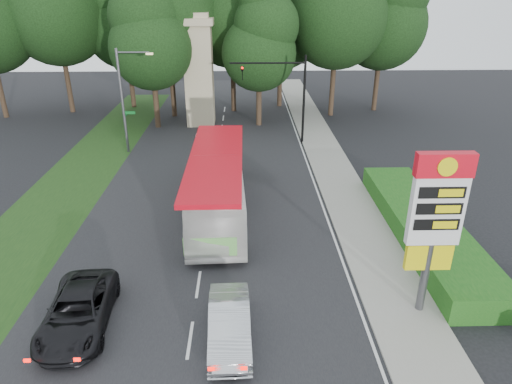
{
  "coord_description": "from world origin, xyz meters",
  "views": [
    {
      "loc": [
        2.14,
        -12.85,
        12.16
      ],
      "look_at": [
        2.7,
        9.1,
        2.2
      ],
      "focal_mm": 32.0,
      "sensor_mm": 36.0,
      "label": 1
    }
  ],
  "objects_px": {
    "streetlight_signs": "(125,97)",
    "traffic_signal_mast": "(288,87)",
    "gas_station_pylon": "(436,214)",
    "transit_bus": "(217,185)",
    "suv_charcoal": "(78,311)",
    "monument": "(199,70)",
    "sedan_silver": "(229,324)"
  },
  "relations": [
    {
      "from": "gas_station_pylon",
      "to": "sedan_silver",
      "type": "xyz_separation_m",
      "value": [
        -7.7,
        -1.47,
        -3.73
      ]
    },
    {
      "from": "monument",
      "to": "suv_charcoal",
      "type": "height_order",
      "value": "monument"
    },
    {
      "from": "streetlight_signs",
      "to": "sedan_silver",
      "type": "bearing_deg",
      "value": -68.44
    },
    {
      "from": "monument",
      "to": "transit_bus",
      "type": "distance_m",
      "value": 19.23
    },
    {
      "from": "transit_bus",
      "to": "sedan_silver",
      "type": "height_order",
      "value": "transit_bus"
    },
    {
      "from": "streetlight_signs",
      "to": "transit_bus",
      "type": "relative_size",
      "value": 0.65
    },
    {
      "from": "transit_bus",
      "to": "suv_charcoal",
      "type": "height_order",
      "value": "transit_bus"
    },
    {
      "from": "gas_station_pylon",
      "to": "transit_bus",
      "type": "bearing_deg",
      "value": 133.27
    },
    {
      "from": "monument",
      "to": "suv_charcoal",
      "type": "distance_m",
      "value": 29.0
    },
    {
      "from": "gas_station_pylon",
      "to": "sedan_silver",
      "type": "height_order",
      "value": "gas_station_pylon"
    },
    {
      "from": "streetlight_signs",
      "to": "suv_charcoal",
      "type": "distance_m",
      "value": 21.08
    },
    {
      "from": "streetlight_signs",
      "to": "transit_bus",
      "type": "distance_m",
      "value": 13.4
    },
    {
      "from": "sedan_silver",
      "to": "suv_charcoal",
      "type": "bearing_deg",
      "value": 169.1
    },
    {
      "from": "transit_bus",
      "to": "suv_charcoal",
      "type": "xyz_separation_m",
      "value": [
        -4.86,
        -9.8,
        -1.01
      ]
    },
    {
      "from": "gas_station_pylon",
      "to": "suv_charcoal",
      "type": "distance_m",
      "value": 14.08
    },
    {
      "from": "gas_station_pylon",
      "to": "transit_bus",
      "type": "xyz_separation_m",
      "value": [
        -8.7,
        9.24,
        -2.72
      ]
    },
    {
      "from": "monument",
      "to": "sedan_silver",
      "type": "xyz_separation_m",
      "value": [
        3.5,
        -29.47,
        -4.38
      ]
    },
    {
      "from": "gas_station_pylon",
      "to": "sedan_silver",
      "type": "relative_size",
      "value": 1.56
    },
    {
      "from": "transit_bus",
      "to": "traffic_signal_mast",
      "type": "bearing_deg",
      "value": 65.5
    },
    {
      "from": "gas_station_pylon",
      "to": "monument",
      "type": "relative_size",
      "value": 0.68
    },
    {
      "from": "traffic_signal_mast",
      "to": "transit_bus",
      "type": "relative_size",
      "value": 0.58
    },
    {
      "from": "streetlight_signs",
      "to": "gas_station_pylon",
      "type": "bearing_deg",
      "value": -51.04
    },
    {
      "from": "streetlight_signs",
      "to": "monument",
      "type": "height_order",
      "value": "monument"
    },
    {
      "from": "gas_station_pylon",
      "to": "sedan_silver",
      "type": "distance_m",
      "value": 8.68
    },
    {
      "from": "sedan_silver",
      "to": "suv_charcoal",
      "type": "height_order",
      "value": "sedan_silver"
    },
    {
      "from": "traffic_signal_mast",
      "to": "streetlight_signs",
      "type": "height_order",
      "value": "streetlight_signs"
    },
    {
      "from": "transit_bus",
      "to": "streetlight_signs",
      "type": "bearing_deg",
      "value": 122.39
    },
    {
      "from": "streetlight_signs",
      "to": "transit_bus",
      "type": "height_order",
      "value": "streetlight_signs"
    },
    {
      "from": "sedan_silver",
      "to": "streetlight_signs",
      "type": "bearing_deg",
      "value": 109.44
    },
    {
      "from": "monument",
      "to": "sedan_silver",
      "type": "height_order",
      "value": "monument"
    },
    {
      "from": "streetlight_signs",
      "to": "traffic_signal_mast",
      "type": "bearing_deg",
      "value": 8.92
    },
    {
      "from": "sedan_silver",
      "to": "suv_charcoal",
      "type": "xyz_separation_m",
      "value": [
        -5.86,
        0.91,
        -0.01
      ]
    }
  ]
}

